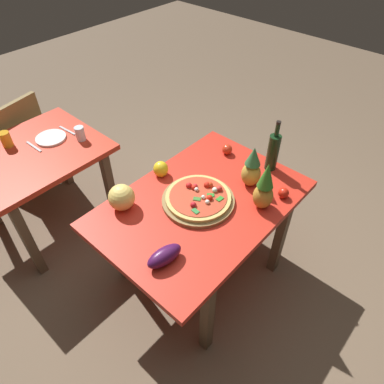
% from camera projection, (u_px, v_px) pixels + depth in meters
% --- Properties ---
extents(ground_plane, '(10.00, 10.00, 0.00)m').
position_uv_depth(ground_plane, '(200.00, 271.00, 2.60)').
color(ground_plane, brown).
extents(display_table, '(1.27, 0.87, 0.73)m').
position_uv_depth(display_table, '(201.00, 212.00, 2.16)').
color(display_table, brown).
rests_on(display_table, ground_plane).
extents(background_table, '(0.95, 0.80, 0.73)m').
position_uv_depth(background_table, '(36.00, 164.00, 2.54)').
color(background_table, brown).
rests_on(background_table, ground_plane).
extents(dining_chair, '(0.48, 0.48, 0.85)m').
position_uv_depth(dining_chair, '(19.00, 137.00, 3.03)').
color(dining_chair, olive).
rests_on(dining_chair, ground_plane).
extents(pizza_board, '(0.44, 0.44, 0.02)m').
position_uv_depth(pizza_board, '(198.00, 200.00, 2.09)').
color(pizza_board, olive).
rests_on(pizza_board, display_table).
extents(pizza, '(0.39, 0.39, 0.06)m').
position_uv_depth(pizza, '(199.00, 197.00, 2.08)').
color(pizza, tan).
rests_on(pizza, pizza_board).
extents(wine_bottle, '(0.08, 0.08, 0.36)m').
position_uv_depth(wine_bottle, '(273.00, 151.00, 2.24)').
color(wine_bottle, black).
rests_on(wine_bottle, display_table).
extents(pineapple_left, '(0.12, 0.12, 0.28)m').
position_uv_depth(pineapple_left, '(252.00, 168.00, 2.13)').
color(pineapple_left, gold).
rests_on(pineapple_left, display_table).
extents(pineapple_right, '(0.12, 0.12, 0.32)m').
position_uv_depth(pineapple_right, '(264.00, 188.00, 1.98)').
color(pineapple_right, '#B9812D').
rests_on(pineapple_right, display_table).
extents(melon, '(0.16, 0.16, 0.16)m').
position_uv_depth(melon, '(122.00, 197.00, 2.02)').
color(melon, '#ECCC64').
rests_on(melon, display_table).
extents(bell_pepper, '(0.10, 0.10, 0.11)m').
position_uv_depth(bell_pepper, '(161.00, 169.00, 2.25)').
color(bell_pepper, yellow).
rests_on(bell_pepper, display_table).
extents(eggplant, '(0.21, 0.12, 0.09)m').
position_uv_depth(eggplant, '(164.00, 256.00, 1.76)').
color(eggplant, '#411341').
rests_on(eggplant, display_table).
extents(tomato_by_bottle, '(0.07, 0.07, 0.07)m').
position_uv_depth(tomato_by_bottle, '(283.00, 193.00, 2.11)').
color(tomato_by_bottle, red).
rests_on(tomato_by_bottle, display_table).
extents(tomato_beside_pepper, '(0.07, 0.07, 0.07)m').
position_uv_depth(tomato_beside_pepper, '(227.00, 149.00, 2.43)').
color(tomato_beside_pepper, red).
rests_on(tomato_beside_pepper, display_table).
extents(drinking_glass_juice, '(0.07, 0.07, 0.11)m').
position_uv_depth(drinking_glass_juice, '(6.00, 139.00, 2.48)').
color(drinking_glass_juice, orange).
rests_on(drinking_glass_juice, background_table).
extents(drinking_glass_water, '(0.07, 0.07, 0.11)m').
position_uv_depth(drinking_glass_water, '(80.00, 134.00, 2.54)').
color(drinking_glass_water, silver).
rests_on(drinking_glass_water, background_table).
extents(dinner_plate, '(0.22, 0.22, 0.02)m').
position_uv_depth(dinner_plate, '(51.00, 138.00, 2.58)').
color(dinner_plate, white).
rests_on(dinner_plate, background_table).
extents(fork_utensil, '(0.02, 0.18, 0.01)m').
position_uv_depth(fork_utensil, '(34.00, 147.00, 2.51)').
color(fork_utensil, silver).
rests_on(fork_utensil, background_table).
extents(knife_utensil, '(0.03, 0.18, 0.01)m').
position_uv_depth(knife_utensil, '(67.00, 131.00, 2.66)').
color(knife_utensil, silver).
rests_on(knife_utensil, background_table).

